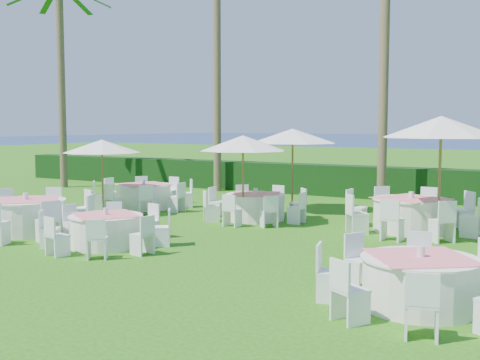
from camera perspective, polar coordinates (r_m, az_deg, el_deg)
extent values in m
plane|color=#236010|center=(13.35, -8.74, -6.80)|extent=(120.00, 120.00, 0.00)
cube|color=black|center=(23.68, 9.99, -0.08)|extent=(34.00, 1.00, 1.20)
cylinder|color=white|center=(16.40, -19.59, -3.32)|extent=(1.91, 1.91, 0.83)
cylinder|color=white|center=(16.34, -19.64, -1.85)|extent=(1.99, 1.99, 0.03)
cube|color=#F67A81|center=(16.34, -19.64, -1.76)|extent=(2.18, 2.18, 0.01)
cylinder|color=silver|center=(16.33, -19.65, -1.47)|extent=(0.13, 0.13, 0.18)
cube|color=white|center=(15.78, -14.72, -3.21)|extent=(0.61, 0.61, 1.00)
cube|color=white|center=(16.92, -14.80, -2.65)|extent=(0.60, 0.60, 1.00)
cube|color=white|center=(17.73, -17.47, -2.36)|extent=(0.61, 0.61, 1.00)
cube|color=white|center=(17.80, -21.15, -2.45)|extent=(0.60, 0.60, 1.00)
cube|color=white|center=(14.99, -17.75, -3.73)|extent=(0.60, 0.60, 1.00)
cylinder|color=white|center=(14.09, -12.58, -4.79)|extent=(1.61, 1.61, 0.70)
cylinder|color=white|center=(14.03, -12.61, -3.34)|extent=(1.68, 1.68, 0.03)
cube|color=#F67A81|center=(14.02, -12.61, -3.24)|extent=(1.80, 1.80, 0.01)
cylinder|color=silver|center=(14.01, -12.62, -2.89)|extent=(0.11, 0.11, 0.15)
cube|color=white|center=(13.95, -7.44, -4.51)|extent=(0.55, 0.55, 0.84)
cube|color=white|center=(14.85, -8.68, -3.93)|extent=(0.45, 0.45, 0.84)
cube|color=white|center=(15.30, -11.91, -3.71)|extent=(0.55, 0.55, 0.84)
cube|color=white|center=(15.09, -15.46, -3.91)|extent=(0.45, 0.45, 0.84)
cube|color=white|center=(14.31, -17.60, -4.47)|extent=(0.55, 0.55, 0.84)
cube|color=white|center=(13.37, -16.92, -5.12)|extent=(0.45, 0.45, 0.84)
cube|color=white|center=(12.85, -13.38, -5.45)|extent=(0.55, 0.55, 0.84)
cube|color=white|center=(13.10, -9.27, -5.17)|extent=(0.45, 0.45, 0.84)
cylinder|color=white|center=(9.64, 16.70, -9.39)|extent=(1.73, 1.73, 0.75)
cylinder|color=white|center=(9.55, 16.76, -7.15)|extent=(1.80, 1.80, 0.03)
cube|color=#F67A81|center=(9.54, 16.77, -7.01)|extent=(1.96, 1.96, 0.01)
cylinder|color=silver|center=(9.53, 16.78, -6.51)|extent=(0.12, 0.12, 0.16)
cube|color=white|center=(10.94, 16.61, -7.24)|extent=(0.51, 0.51, 0.90)
cube|color=white|center=(10.58, 11.41, -7.55)|extent=(0.58, 0.58, 0.90)
cube|color=white|center=(9.69, 8.60, -8.70)|extent=(0.51, 0.51, 0.90)
cube|color=white|center=(8.73, 10.41, -10.29)|extent=(0.58, 0.58, 0.90)
cube|color=white|center=(8.31, 16.85, -11.22)|extent=(0.51, 0.51, 0.90)
cylinder|color=white|center=(20.20, -9.12, -1.59)|extent=(1.79, 1.79, 0.78)
cylinder|color=white|center=(20.16, -9.14, -0.46)|extent=(1.87, 1.87, 0.03)
cube|color=#F67A81|center=(20.16, -9.14, -0.39)|extent=(1.92, 1.92, 0.01)
cylinder|color=silver|center=(20.15, -9.15, -0.15)|extent=(0.12, 0.12, 0.17)
cube|color=white|center=(20.31, -5.18, -1.29)|extent=(0.61, 0.61, 0.93)
cube|color=white|center=(21.24, -6.59, -1.01)|extent=(0.45, 0.45, 0.93)
cube|color=white|center=(21.58, -9.31, -0.95)|extent=(0.61, 0.61, 0.93)
cube|color=white|center=(21.16, -11.93, -1.12)|extent=(0.45, 0.45, 0.93)
cube|color=white|center=(20.18, -13.10, -1.45)|extent=(0.61, 0.61, 0.93)
cube|color=white|center=(19.19, -11.94, -1.76)|extent=(0.45, 0.45, 0.93)
cube|color=white|center=(18.81, -8.92, -1.85)|extent=(0.61, 0.61, 0.93)
cube|color=white|center=(19.29, -6.05, -1.64)|extent=(0.45, 0.45, 0.93)
cylinder|color=white|center=(17.59, 1.47, -2.61)|extent=(1.68, 1.68, 0.73)
cylinder|color=white|center=(17.55, 1.47, -1.40)|extent=(1.75, 1.75, 0.03)
cube|color=#F67A81|center=(17.54, 1.48, -1.32)|extent=(1.78, 1.78, 0.01)
cylinder|color=silver|center=(17.53, 1.48, -1.04)|extent=(0.12, 0.12, 0.16)
cube|color=white|center=(17.00, 5.36, -2.67)|extent=(0.41, 0.41, 0.88)
cube|color=white|center=(17.99, 5.50, -2.23)|extent=(0.58, 0.58, 0.88)
cube|color=white|center=(18.74, 3.41, -1.91)|extent=(0.41, 0.41, 0.88)
cube|color=white|center=(18.84, 0.36, -1.86)|extent=(0.58, 0.58, 0.88)
cube|color=white|center=(18.25, -2.15, -2.10)|extent=(0.41, 0.41, 0.88)
cube|color=white|center=(17.27, -2.73, -2.52)|extent=(0.58, 0.58, 0.88)
cube|color=white|center=(16.46, -0.74, -2.90)|extent=(0.41, 0.41, 0.88)
cube|color=white|center=(16.34, 2.76, -2.97)|extent=(0.58, 0.58, 0.88)
cylinder|color=white|center=(16.33, 15.88, -3.25)|extent=(1.92, 1.92, 0.83)
cylinder|color=white|center=(16.27, 15.92, -1.77)|extent=(2.00, 2.00, 0.03)
cube|color=#F67A81|center=(16.27, 15.92, -1.68)|extent=(2.05, 2.05, 0.01)
cylinder|color=silver|center=(16.26, 15.93, -1.38)|extent=(0.13, 0.13, 0.18)
cube|color=white|center=(17.07, 20.32, -2.73)|extent=(0.66, 0.66, 1.00)
cube|color=white|center=(17.74, 17.28, -2.35)|extent=(0.48, 0.48, 1.00)
cube|color=white|center=(17.63, 13.58, -2.30)|extent=(0.66, 0.66, 1.00)
cube|color=white|center=(16.80, 10.99, -2.62)|extent=(0.48, 0.48, 1.00)
cube|color=white|center=(15.66, 11.06, -3.20)|extent=(0.66, 0.66, 1.00)
cube|color=white|center=(14.90, 14.24, -3.69)|extent=(0.48, 0.48, 1.00)
cube|color=white|center=(15.03, 18.61, -3.73)|extent=(0.66, 0.66, 1.00)
cube|color=white|center=(15.96, 21.06, -3.30)|extent=(0.48, 0.48, 1.00)
cylinder|color=brown|center=(18.99, -12.91, 0.11)|extent=(0.05, 0.05, 2.23)
cone|color=white|center=(18.93, -12.97, 3.14)|extent=(2.35, 2.35, 0.40)
sphere|color=brown|center=(18.92, -12.98, 3.56)|extent=(0.09, 0.09, 0.09)
cylinder|color=brown|center=(16.79, 0.28, -0.15)|extent=(0.06, 0.06, 2.39)
cone|color=white|center=(16.72, 0.28, 3.52)|extent=(2.45, 2.45, 0.43)
sphere|color=brown|center=(16.72, 0.28, 4.02)|extent=(0.10, 0.10, 0.10)
cylinder|color=brown|center=(19.26, 4.99, 0.77)|extent=(0.06, 0.06, 2.55)
cone|color=white|center=(19.21, 5.02, 4.19)|extent=(2.87, 2.87, 0.46)
sphere|color=brown|center=(19.21, 5.02, 4.66)|extent=(0.10, 0.10, 0.10)
cylinder|color=brown|center=(15.21, 18.39, -0.06)|extent=(0.07, 0.07, 2.87)
cone|color=white|center=(15.15, 18.53, 4.81)|extent=(2.83, 2.83, 0.52)
sphere|color=brown|center=(15.15, 18.55, 5.48)|extent=(0.11, 0.11, 0.11)
cylinder|color=brown|center=(25.28, -2.19, 10.56)|extent=(0.32, 0.32, 10.22)
cylinder|color=brown|center=(21.43, 13.57, 13.58)|extent=(0.32, 0.32, 11.86)
cylinder|color=brown|center=(27.82, -16.56, 8.47)|extent=(0.32, 0.32, 8.87)
cube|color=#145014|center=(29.17, -15.35, 16.16)|extent=(0.58, 2.22, 1.00)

